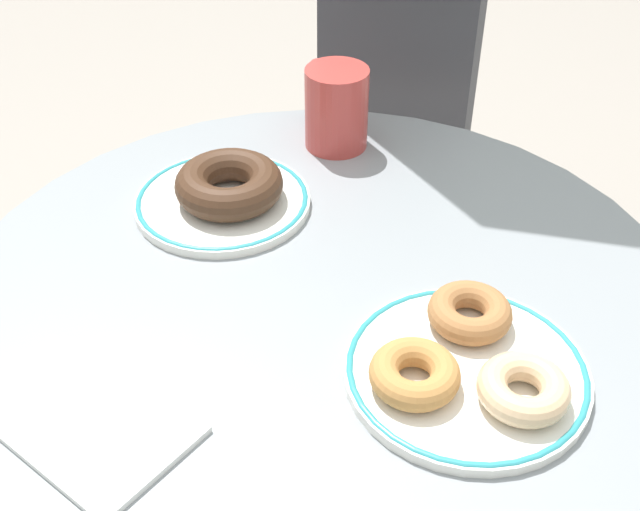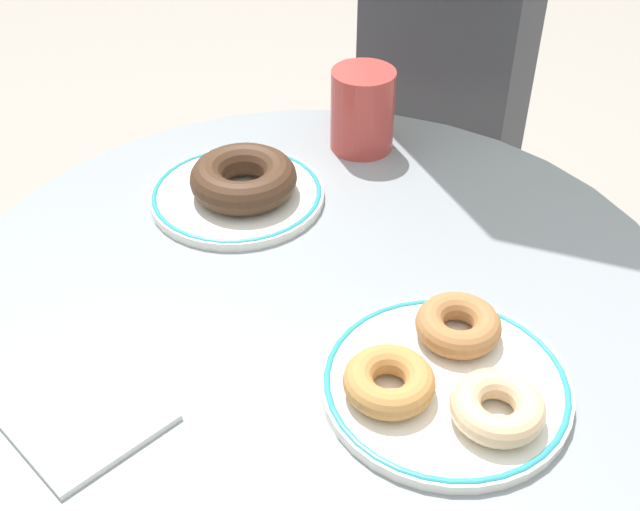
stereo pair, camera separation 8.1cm
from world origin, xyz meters
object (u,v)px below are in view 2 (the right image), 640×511
donut_chocolate (243,178)px  donut_old_fashioned (389,381)px  plate_left (237,194)px  donut_glazed (494,410)px  coffee_mug (361,108)px  cafe_table (316,437)px  plate_right (448,383)px  donut_cinnamon (458,325)px  paper_napkin (81,411)px

donut_chocolate → donut_old_fashioned: 0.34m
plate_left → donut_glazed: donut_glazed is taller
coffee_mug → donut_glazed: bearing=-28.8°
cafe_table → plate_left: size_ratio=3.74×
donut_glazed → donut_chocolate: bearing=174.4°
plate_right → cafe_table: bearing=-179.2°
cafe_table → donut_cinnamon: donut_cinnamon is taller
donut_chocolate → coffee_mug: (-0.01, 0.19, 0.02)m
donut_chocolate → paper_napkin: 0.34m
donut_glazed → paper_napkin: (-0.23, -0.25, -0.02)m
donut_old_fashioned → coffee_mug: size_ratio=0.65×
coffee_mug → cafe_table: bearing=-51.2°
plate_left → coffee_mug: size_ratio=1.67×
plate_right → donut_chocolate: (-0.35, 0.03, 0.02)m
plate_left → paper_napkin: plate_left is taller
plate_right → donut_chocolate: bearing=174.6°
plate_right → donut_old_fashioned: (-0.02, -0.05, 0.02)m
plate_right → paper_napkin: size_ratio=1.66×
plate_left → donut_cinnamon: donut_cinnamon is taller
donut_cinnamon → paper_napkin: (-0.15, -0.30, -0.02)m
cafe_table → paper_napkin: (0.00, -0.26, 0.24)m
plate_right → paper_napkin: bearing=-124.4°
plate_left → donut_chocolate: 0.03m
donut_old_fashioned → coffee_mug: 0.43m
cafe_table → donut_glazed: bearing=-0.9°
cafe_table → plate_right: (0.18, 0.00, 0.24)m
donut_chocolate → donut_glazed: (0.40, -0.04, -0.01)m
cafe_table → donut_glazed: 0.35m
cafe_table → donut_cinnamon: (0.15, 0.05, 0.26)m
donut_glazed → paper_napkin: size_ratio=0.60×
donut_glazed → plate_right: bearing=173.4°
donut_cinnamon → coffee_mug: coffee_mug is taller
coffee_mug → paper_napkin: bearing=-69.4°
donut_chocolate → donut_glazed: size_ratio=1.56×
plate_right → paper_napkin: plate_right is taller
plate_left → donut_chocolate: size_ratio=1.65×
cafe_table → donut_chocolate: donut_chocolate is taller
plate_left → paper_napkin: size_ratio=1.53×
plate_left → donut_cinnamon: (0.32, 0.02, 0.02)m
plate_left → donut_cinnamon: bearing=3.0°
donut_glazed → donut_cinnamon: (-0.09, 0.05, 0.00)m
cafe_table → donut_cinnamon: size_ratio=9.58×
cafe_table → paper_napkin: 0.35m
plate_right → coffee_mug: coffee_mug is taller
donut_old_fashioned → plate_right: bearing=66.6°
cafe_table → donut_chocolate: 0.32m
plate_left → coffee_mug: coffee_mug is taller
cafe_table → plate_left: plate_left is taller
donut_glazed → coffee_mug: coffee_mug is taller
donut_old_fashioned → paper_napkin: size_ratio=0.60×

